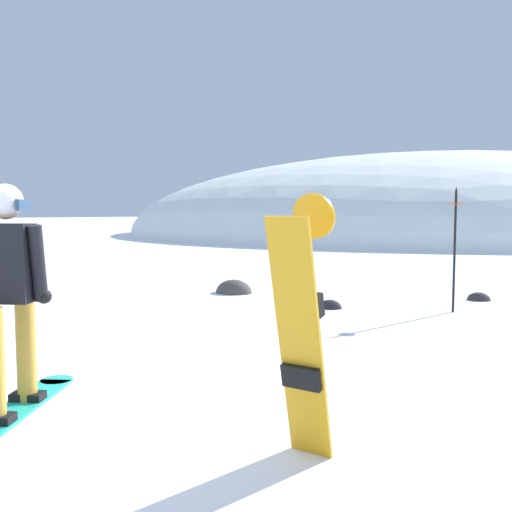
% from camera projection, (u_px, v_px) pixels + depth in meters
% --- Properties ---
extents(ground_plane, '(300.00, 300.00, 0.00)m').
position_uv_depth(ground_plane, '(70.00, 412.00, 4.19)').
color(ground_plane, white).
extents(ridge_peak_main, '(42.57, 38.32, 10.99)m').
position_uv_depth(ridge_peak_main, '(420.00, 234.00, 39.69)').
color(ridge_peak_main, white).
rests_on(ridge_peak_main, ground).
extents(snowboarder_main, '(1.05, 1.63, 1.71)m').
position_uv_depth(snowboarder_main, '(5.00, 292.00, 4.09)').
color(snowboarder_main, '#23B7A3').
rests_on(snowboarder_main, ground).
extents(spare_snowboard, '(0.28, 0.39, 1.63)m').
position_uv_depth(spare_snowboard, '(302.00, 327.00, 3.31)').
color(spare_snowboard, orange).
rests_on(spare_snowboard, ground).
extents(piste_marker_near, '(0.20, 0.20, 1.89)m').
position_uv_depth(piste_marker_near, '(455.00, 241.00, 8.33)').
color(piste_marker_near, black).
rests_on(piste_marker_near, ground).
extents(rock_dark, '(0.39, 0.33, 0.27)m').
position_uv_depth(rock_dark, '(479.00, 300.00, 9.57)').
color(rock_dark, '#383333').
rests_on(rock_dark, ground).
extents(rock_mid, '(0.38, 0.32, 0.26)m').
position_uv_depth(rock_mid, '(330.00, 308.00, 8.77)').
color(rock_mid, '#282628').
rests_on(rock_mid, ground).
extents(rock_small, '(0.71, 0.61, 0.50)m').
position_uv_depth(rock_small, '(234.00, 293.00, 10.44)').
color(rock_small, '#4C4742').
rests_on(rock_small, ground).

